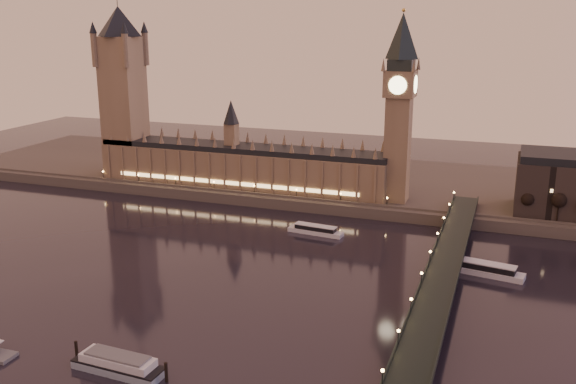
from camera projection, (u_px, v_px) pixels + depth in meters
name	position (u px, v px, depth m)	size (l,w,h in m)	color
ground	(214.00, 277.00, 269.68)	(700.00, 700.00, 0.00)	black
far_embankment	(370.00, 183.00, 409.00)	(560.00, 130.00, 6.00)	#423D35
palace_of_westminster	(241.00, 161.00, 386.79)	(180.00, 26.62, 52.00)	brown
victoria_tower	(123.00, 83.00, 400.99)	(31.68, 31.68, 118.00)	brown
big_ben	(400.00, 97.00, 345.09)	(17.68, 17.68, 104.00)	brown
westminster_bridge	(436.00, 296.00, 238.53)	(13.20, 260.00, 15.30)	black
bare_tree_0	(528.00, 200.00, 324.31)	(6.67, 6.67, 13.56)	black
bare_tree_1	(558.00, 203.00, 319.88)	(6.67, 6.67, 13.56)	black
cruise_boat_a	(316.00, 230.00, 322.84)	(28.96, 9.22, 4.55)	silver
cruise_boat_b	(489.00, 270.00, 271.02)	(30.08, 12.17, 5.40)	silver
moored_barge	(118.00, 364.00, 197.22)	(34.62, 10.05, 6.35)	#8297A5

